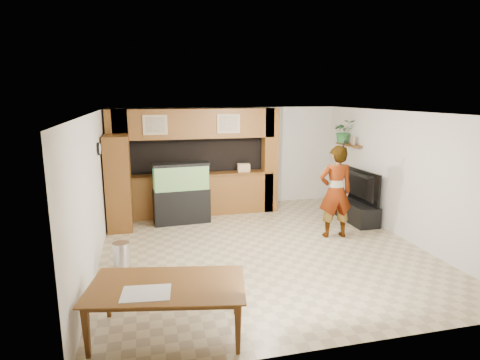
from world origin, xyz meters
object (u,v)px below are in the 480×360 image
object	(u,v)px
television	(357,186)
person	(336,192)
pantry_cabinet	(119,183)
aquarium	(181,194)
dining_table	(167,311)

from	to	relation	value
television	person	world-z (taller)	person
pantry_cabinet	person	distance (m)	4.65
aquarium	person	distance (m)	3.46
television	pantry_cabinet	bearing A→B (deg)	78.43
person	dining_table	bearing A→B (deg)	43.15
person	dining_table	xyz separation A→B (m)	(-3.61, -2.79, -0.63)
aquarium	person	size ratio (longest dim) A/B	0.73
dining_table	person	bearing A→B (deg)	48.77
pantry_cabinet	person	xyz separation A→B (m)	(4.37, -1.60, -0.07)
pantry_cabinet	television	size ratio (longest dim) A/B	1.58
pantry_cabinet	dining_table	distance (m)	4.51
pantry_cabinet	aquarium	xyz separation A→B (m)	(1.36, 0.10, -0.35)
dining_table	pantry_cabinet	bearing A→B (deg)	110.85
aquarium	person	world-z (taller)	person
television	dining_table	distance (m)	5.89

